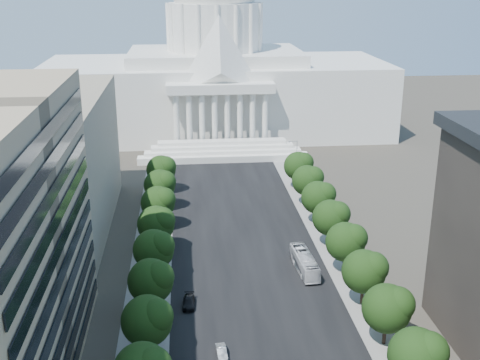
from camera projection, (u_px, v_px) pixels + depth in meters
name	position (u px, v px, depth m)	size (l,w,h in m)	color
road_asphalt	(241.00, 236.00, 130.84)	(30.00, 260.00, 0.01)	black
sidewalk_left	(154.00, 240.00, 129.13)	(8.00, 260.00, 0.02)	gray
sidewalk_right	(327.00, 233.00, 132.56)	(8.00, 260.00, 0.02)	gray
capitol	(215.00, 76.00, 213.76)	(120.00, 56.00, 73.00)	white
office_block_left_far	(18.00, 163.00, 131.09)	(38.00, 52.00, 30.00)	gray
tree_l_d	(149.00, 320.00, 87.42)	(7.79, 7.60, 9.97)	#33261C
tree_l_e	(152.00, 280.00, 98.72)	(7.79, 7.60, 9.97)	#33261C
tree_l_f	(155.00, 249.00, 110.03)	(7.79, 7.60, 9.97)	#33261C
tree_l_g	(157.00, 223.00, 121.33)	(7.79, 7.60, 9.97)	#33261C
tree_l_h	(159.00, 202.00, 132.63)	(7.79, 7.60, 9.97)	#33261C
tree_l_i	(161.00, 184.00, 143.94)	(7.79, 7.60, 9.97)	#33261C
tree_l_j	(162.00, 169.00, 155.24)	(7.79, 7.60, 9.97)	#33261C
tree_r_c	(419.00, 354.00, 79.36)	(7.79, 7.60, 9.97)	#33261C
tree_r_d	(389.00, 307.00, 90.66)	(7.79, 7.60, 9.97)	#33261C
tree_r_e	(366.00, 270.00, 101.97)	(7.79, 7.60, 9.97)	#33261C
tree_r_f	(347.00, 241.00, 113.27)	(7.79, 7.60, 9.97)	#33261C
tree_r_g	(332.00, 217.00, 124.58)	(7.79, 7.60, 9.97)	#33261C
tree_r_h	(320.00, 197.00, 135.88)	(7.79, 7.60, 9.97)	#33261C
tree_r_i	(309.00, 180.00, 147.19)	(7.79, 7.60, 9.97)	#33261C
tree_r_j	(300.00, 165.00, 158.49)	(7.79, 7.60, 9.97)	#33261C
streetlight_c	(375.00, 273.00, 102.50)	(2.61, 0.44, 9.00)	gray
streetlight_d	(338.00, 217.00, 126.05)	(2.61, 0.44, 9.00)	gray
streetlight_e	(313.00, 179.00, 149.60)	(2.61, 0.44, 9.00)	gray
streetlight_f	(295.00, 151.00, 173.15)	(2.61, 0.44, 9.00)	gray
car_silver	(222.00, 352.00, 89.55)	(1.44, 4.12, 1.36)	#A7ABAF
car_dark_b	(189.00, 302.00, 103.09)	(2.06, 5.07, 1.47)	black
city_bus	(304.00, 262.00, 115.12)	(2.96, 12.66, 3.53)	silver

